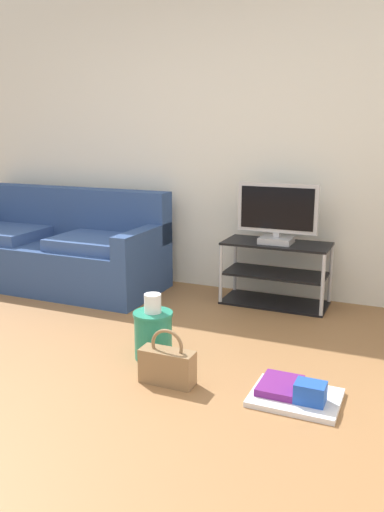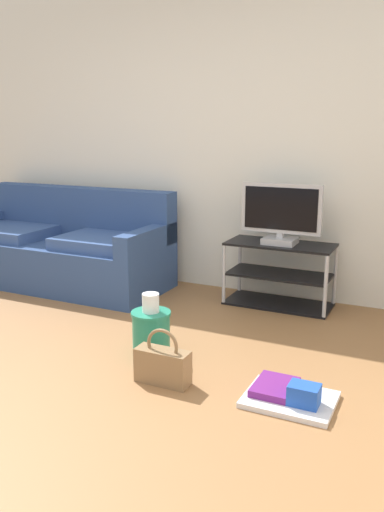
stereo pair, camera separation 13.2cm
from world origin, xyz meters
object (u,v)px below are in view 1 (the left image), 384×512
at_px(cleaning_bucket, 153,331).
at_px(floor_tray, 295,393).
at_px(handbag, 167,365).
at_px(couch, 56,250).
at_px(flat_tv, 277,214).
at_px(tv_stand, 276,273).

bearing_deg(cleaning_bucket, floor_tray, -10.83).
bearing_deg(handbag, floor_tray, 7.81).
height_order(couch, cleaning_bucket, couch).
height_order(couch, floor_tray, couch).
bearing_deg(flat_tv, handbag, -97.04).
bearing_deg(couch, tv_stand, 6.97).
height_order(flat_tv, handbag, flat_tv).
bearing_deg(couch, cleaning_bucket, -34.86).
relative_size(couch, handbag, 6.17).
relative_size(handbag, cleaning_bucket, 0.78).
height_order(tv_stand, flat_tv, flat_tv).
relative_size(handbag, floor_tray, 0.70).
distance_m(flat_tv, floor_tray, 1.77).
xyz_separation_m(couch, tv_stand, (2.04, 0.25, -0.06)).
relative_size(tv_stand, cleaning_bucket, 2.03).
height_order(flat_tv, floor_tray, flat_tv).
xyz_separation_m(flat_tv, cleaning_bucket, (-0.44, -1.34, -0.59)).
relative_size(couch, flat_tv, 3.15).
bearing_deg(cleaning_bucket, flat_tv, 71.93).
distance_m(couch, floor_tray, 2.88).
height_order(tv_stand, floor_tray, tv_stand).
height_order(handbag, floor_tray, handbag).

